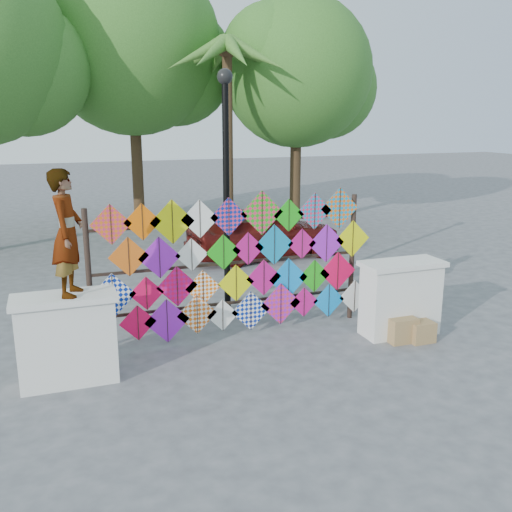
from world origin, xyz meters
The scene contains 12 objects.
ground centered at (0.00, 0.00, 0.00)m, with size 80.00×80.00×0.00m, color gray.
parapet_left centered at (-2.70, -0.20, 0.65)m, with size 1.40×0.65×1.28m.
parapet_right centered at (2.70, -0.20, 0.65)m, with size 1.40×0.65×1.28m.
kite_rack centered at (0.10, 0.72, 1.22)m, with size 4.93×0.24×2.46m.
tree_mid centered at (0.11, 11.03, 5.77)m, with size 6.30×5.60×8.61m.
tree_east centered at (5.09, 9.53, 4.99)m, with size 5.40×4.80×7.42m.
palm_tree centered at (2.20, 8.00, 4.95)m, with size 3.62×3.62×5.83m.
vendor_woman centered at (-2.59, -0.20, 2.14)m, with size 0.62×0.41×1.71m, color #99999E.
sedan centered at (2.45, 5.69, 0.69)m, with size 1.63×4.06×1.38m, color #58110F.
lamppost centered at (0.30, 2.00, 2.69)m, with size 0.28×0.28×4.46m.
cardboard_box_near centered at (2.53, -0.48, 0.21)m, with size 0.47×0.42×0.42m, color olive.
cardboard_box_far centered at (2.84, -0.60, 0.17)m, with size 0.41×0.38×0.34m, color olive.
Camera 1 is at (-2.76, -8.03, 3.66)m, focal length 40.00 mm.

